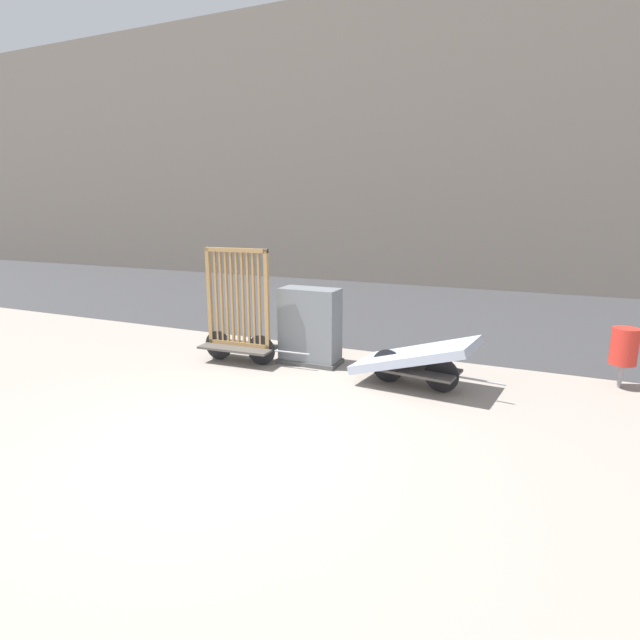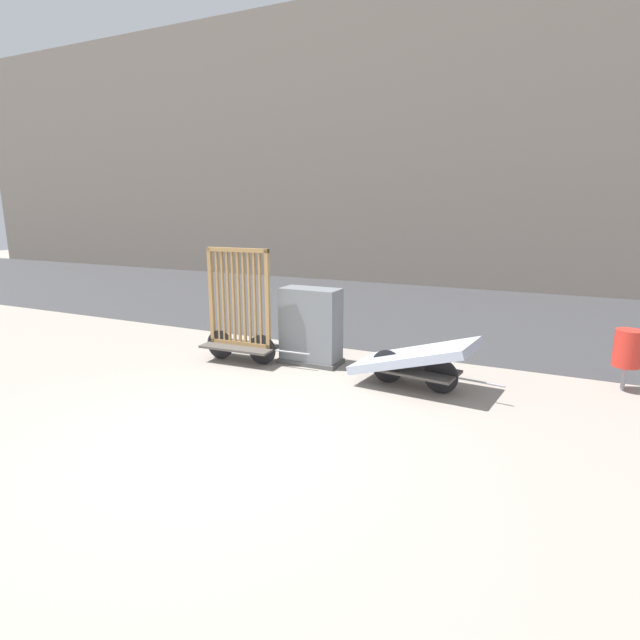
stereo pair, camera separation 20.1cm
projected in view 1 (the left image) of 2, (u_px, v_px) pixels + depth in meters
ground_plane at (224, 444)px, 5.93m from camera, size 60.00×60.00×0.00m
road_strip at (408, 309)px, 13.83m from camera, size 56.00×8.81×0.01m
building_facade at (455, 145)px, 18.45m from camera, size 48.00×4.00×10.05m
bike_cart_with_bedframe at (239, 323)px, 8.93m from camera, size 2.09×0.74×2.06m
bike_cart_with_mattress at (414, 358)px, 7.73m from camera, size 2.35×1.22×0.85m
utility_cabinet at (310, 329)px, 8.89m from camera, size 1.11×0.56×1.37m
trash_bin at (624, 347)px, 7.65m from camera, size 0.39×0.39×0.96m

